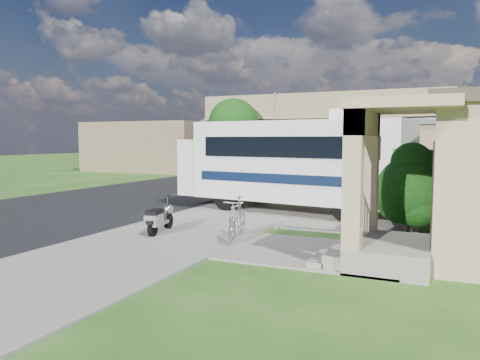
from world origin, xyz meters
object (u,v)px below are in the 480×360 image
at_px(motorhome, 293,161).
at_px(scooter, 159,218).
at_px(pickup_truck, 227,170).
at_px(van, 264,163).
at_px(shrub, 413,188).
at_px(garden_hose, 354,243).
at_px(bicycle, 237,221).

height_order(motorhome, scooter, motorhome).
height_order(pickup_truck, van, van).
distance_m(shrub, garden_hose, 2.74).
relative_size(pickup_truck, garden_hose, 13.60).
distance_m(bicycle, garden_hose, 2.97).
distance_m(motorhome, pickup_truck, 10.79).
bearing_deg(scooter, garden_hose, -3.15).
distance_m(van, garden_hose, 22.00).
bearing_deg(shrub, garden_hose, -118.40).
bearing_deg(pickup_truck, van, -97.79).
height_order(shrub, pickup_truck, shrub).
relative_size(motorhome, van, 1.37).
xyz_separation_m(shrub, pickup_truck, (-11.01, 10.89, -0.44)).
relative_size(scooter, bicycle, 0.87).
bearing_deg(garden_hose, pickup_truck, 127.02).
relative_size(motorhome, garden_hose, 18.89).
bearing_deg(bicycle, shrub, 23.33).
xyz_separation_m(shrub, garden_hose, (-1.17, -2.16, -1.20)).
height_order(bicycle, van, van).
xyz_separation_m(scooter, van, (-4.90, 20.29, 0.44)).
height_order(scooter, pickup_truck, pickup_truck).
relative_size(bicycle, garden_hose, 3.98).
bearing_deg(motorhome, pickup_truck, 136.40).
bearing_deg(van, garden_hose, -74.17).
distance_m(motorhome, garden_hose, 5.88).
height_order(motorhome, van, motorhome).
distance_m(motorhome, van, 16.44).
xyz_separation_m(bicycle, garden_hose, (2.88, 0.60, -0.44)).
bearing_deg(bicycle, garden_hose, 0.81).
bearing_deg(motorhome, van, 122.63).
xyz_separation_m(shrub, van, (-11.22, 17.39, -0.39)).
height_order(van, garden_hose, van).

